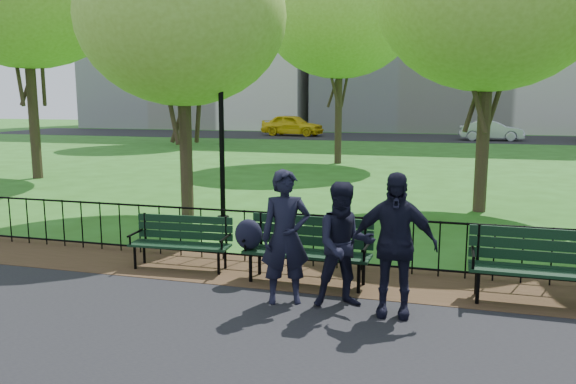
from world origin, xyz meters
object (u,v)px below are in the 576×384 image
(tree_far_c, at_px, (340,10))
(person_mid, at_px, (344,245))
(park_bench_main, at_px, (284,239))
(tree_near_w, at_px, (182,17))
(park_bench_left_a, at_px, (182,236))
(lamppost, at_px, (222,142))
(taxi, at_px, (292,125))
(tree_far_w, at_px, (178,39))
(person_left, at_px, (286,237))
(person_right, at_px, (394,244))
(sedan_silver, at_px, (491,130))
(park_bench_right_a, at_px, (544,259))

(tree_far_c, relative_size, person_mid, 5.49)
(park_bench_main, relative_size, tree_near_w, 0.31)
(park_bench_main, xyz_separation_m, park_bench_left_a, (-1.79, 0.22, -0.13))
(lamppost, xyz_separation_m, taxi, (-6.49, 29.83, -1.01))
(park_bench_main, bearing_deg, park_bench_left_a, 175.26)
(tree_far_w, height_order, person_left, tree_far_w)
(park_bench_left_a, height_order, person_right, person_right)
(park_bench_main, distance_m, tree_near_w, 6.73)
(tree_near_w, bearing_deg, tree_far_c, 83.21)
(tree_far_c, height_order, tree_far_w, tree_far_c)
(tree_near_w, xyz_separation_m, sedan_silver, (8.78, 28.00, -3.90))
(tree_near_w, height_order, tree_far_w, tree_far_w)
(taxi, bearing_deg, park_bench_right_a, -150.75)
(person_mid, xyz_separation_m, taxi, (-10.02, 34.24, -0.03))
(tree_near_w, distance_m, tree_far_c, 12.08)
(person_mid, relative_size, taxi, 0.36)
(tree_far_w, xyz_separation_m, person_left, (13.61, -24.38, -5.39))
(lamppost, distance_m, taxi, 30.55)
(person_left, bearing_deg, taxi, 84.60)
(person_left, bearing_deg, tree_far_c, 77.81)
(sedan_silver, bearing_deg, taxi, 81.48)
(park_bench_left_a, relative_size, lamppost, 0.50)
(lamppost, xyz_separation_m, tree_far_c, (0.29, 12.37, 4.58))
(tree_far_w, relative_size, sedan_silver, 2.20)
(park_bench_right_a, bearing_deg, person_mid, -161.19)
(tree_far_w, relative_size, person_right, 4.91)
(person_left, relative_size, person_mid, 1.08)
(park_bench_left_a, distance_m, person_right, 3.70)
(park_bench_left_a, height_order, person_left, person_left)
(person_mid, bearing_deg, person_left, 164.31)
(person_mid, xyz_separation_m, person_right, (0.65, -0.13, 0.09))
(park_bench_left_a, height_order, person_mid, person_mid)
(sedan_silver, bearing_deg, park_bench_main, 167.64)
(tree_near_w, distance_m, person_left, 7.29)
(park_bench_main, distance_m, sedan_silver, 32.55)
(tree_far_c, xyz_separation_m, taxi, (-6.79, 17.47, -5.58))
(park_bench_main, xyz_separation_m, park_bench_right_a, (3.63, 0.05, -0.04))
(park_bench_main, bearing_deg, taxi, 107.16)
(park_bench_main, height_order, person_right, person_right)
(park_bench_main, bearing_deg, tree_near_w, 133.13)
(park_bench_left_a, height_order, taxi, taxi)
(tree_far_c, bearing_deg, taxi, 111.23)
(park_bench_right_a, bearing_deg, taxi, 111.39)
(person_left, bearing_deg, tree_near_w, 107.29)
(person_right, height_order, taxi, person_right)
(park_bench_right_a, bearing_deg, sedan_silver, 87.93)
(taxi, bearing_deg, tree_near_w, -161.01)
(sedan_silver, bearing_deg, park_bench_right_a, 174.04)
(park_bench_left_a, distance_m, park_bench_right_a, 5.43)
(lamppost, distance_m, tree_far_w, 23.11)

